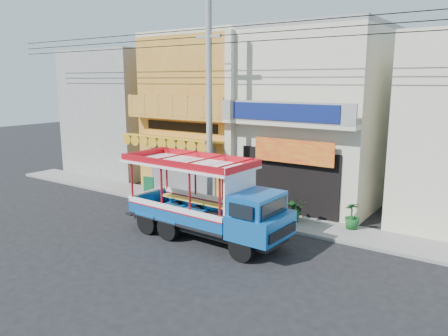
# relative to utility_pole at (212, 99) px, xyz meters

# --- Properties ---
(ground) EXTENTS (90.00, 90.00, 0.00)m
(ground) POSITION_rel_utility_pole_xyz_m (0.85, -3.30, -5.03)
(ground) COLOR black
(ground) RESTS_ON ground
(sidewalk) EXTENTS (30.00, 2.00, 0.12)m
(sidewalk) POSITION_rel_utility_pole_xyz_m (0.85, 0.70, -4.97)
(sidewalk) COLOR slate
(sidewalk) RESTS_ON ground
(shophouse_left) EXTENTS (6.00, 7.50, 8.24)m
(shophouse_left) POSITION_rel_utility_pole_xyz_m (-3.15, 4.66, -0.92)
(shophouse_left) COLOR #BB7129
(shophouse_left) RESTS_ON ground
(shophouse_right) EXTENTS (6.00, 6.75, 8.24)m
(shophouse_right) POSITION_rel_utility_pole_xyz_m (2.85, 4.66, -0.93)
(shophouse_right) COLOR beige
(shophouse_right) RESTS_ON ground
(party_pilaster) EXTENTS (0.35, 0.30, 8.00)m
(party_pilaster) POSITION_rel_utility_pole_xyz_m (-0.15, 1.55, -1.03)
(party_pilaster) COLOR beige
(party_pilaster) RESTS_ON ground
(filler_building_left) EXTENTS (6.00, 6.00, 7.60)m
(filler_building_left) POSITION_rel_utility_pole_xyz_m (-10.15, 4.70, -1.23)
(filler_building_left) COLOR gray
(filler_building_left) RESTS_ON ground
(utility_pole) EXTENTS (28.00, 0.26, 9.00)m
(utility_pole) POSITION_rel_utility_pole_xyz_m (0.00, 0.00, 0.00)
(utility_pole) COLOR gray
(utility_pole) RESTS_ON ground
(songthaew_truck) EXTENTS (6.64, 2.42, 3.07)m
(songthaew_truck) POSITION_rel_utility_pole_xyz_m (2.14, -2.75, -3.55)
(songthaew_truck) COLOR black
(songthaew_truck) RESTS_ON ground
(green_sign) EXTENTS (0.58, 0.37, 0.90)m
(green_sign) POSITION_rel_utility_pole_xyz_m (-4.45, 0.57, -4.54)
(green_sign) COLOR black
(green_sign) RESTS_ON sidewalk
(potted_plant_a) EXTENTS (1.25, 1.23, 1.06)m
(potted_plant_a) POSITION_rel_utility_pole_xyz_m (3.61, 0.70, -4.38)
(potted_plant_a) COLOR #17521E
(potted_plant_a) RESTS_ON sidewalk
(potted_plant_b) EXTENTS (0.69, 0.70, 1.00)m
(potted_plant_b) POSITION_rel_utility_pole_xyz_m (2.95, 0.90, -4.41)
(potted_plant_b) COLOR #17521E
(potted_plant_b) RESTS_ON sidewalk
(potted_plant_c) EXTENTS (0.84, 0.84, 1.06)m
(potted_plant_c) POSITION_rel_utility_pole_xyz_m (5.85, 1.22, -4.38)
(potted_plant_c) COLOR #17521E
(potted_plant_c) RESTS_ON sidewalk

